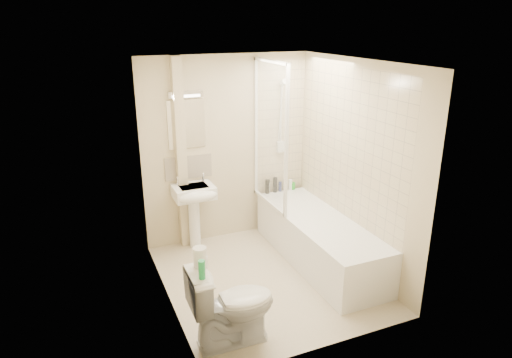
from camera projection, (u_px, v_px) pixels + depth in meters
name	position (u px, v px, depth m)	size (l,w,h in m)	color
floor	(266.00, 278.00, 5.19)	(2.50, 2.50, 0.00)	beige
wall_back	(227.00, 150.00, 5.88)	(2.20, 0.02, 2.40)	beige
wall_left	(163.00, 194.00, 4.38)	(0.02, 2.50, 2.40)	beige
wall_right	(355.00, 167.00, 5.20)	(0.02, 2.50, 2.40)	beige
ceiling	(268.00, 62.00, 4.39)	(2.20, 2.50, 0.02)	white
tile_back	(280.00, 128.00, 6.07)	(0.70, 0.01, 1.75)	beige
tile_right	(349.00, 145.00, 5.23)	(0.01, 2.10, 1.75)	beige
pipe_boxing	(181.00, 156.00, 5.59)	(0.12, 0.12, 2.40)	beige
splashback	(189.00, 167.00, 5.73)	(0.60, 0.01, 0.30)	beige
mirror	(186.00, 124.00, 5.55)	(0.46, 0.01, 0.60)	white
strip_light	(185.00, 94.00, 5.41)	(0.42, 0.07, 0.07)	silver
bathtub	(319.00, 239.00, 5.48)	(0.70, 2.10, 0.55)	white
shower_screen	(270.00, 136.00, 5.55)	(0.04, 0.92, 1.80)	white
shower_fixture	(281.00, 119.00, 5.99)	(0.10, 0.16, 0.99)	white
pedestal_sink	(195.00, 200.00, 5.65)	(0.50, 0.47, 0.96)	white
bottle_black_a	(267.00, 186.00, 6.18)	(0.06, 0.06, 0.19)	black
bottle_white_a	(268.00, 187.00, 6.19)	(0.06, 0.06, 0.16)	white
bottle_black_b	(275.00, 185.00, 6.22)	(0.06, 0.06, 0.21)	black
bottle_blue	(280.00, 186.00, 6.26)	(0.04, 0.04, 0.14)	navy
bottle_cream	(286.00, 184.00, 6.29)	(0.06, 0.06, 0.17)	beige
bottle_white_b	(290.00, 185.00, 6.32)	(0.06, 0.06, 0.15)	white
bottle_green	(293.00, 186.00, 6.34)	(0.07, 0.07, 0.10)	green
toilet	(232.00, 304.00, 4.05)	(0.77, 0.45, 0.78)	white
toilet_roll_lower	(201.00, 261.00, 3.90)	(0.12, 0.12, 0.10)	white
toilet_roll_upper	(200.00, 253.00, 3.85)	(0.12, 0.12, 0.09)	white
green_bottle	(202.00, 270.00, 3.70)	(0.06, 0.06, 0.16)	green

